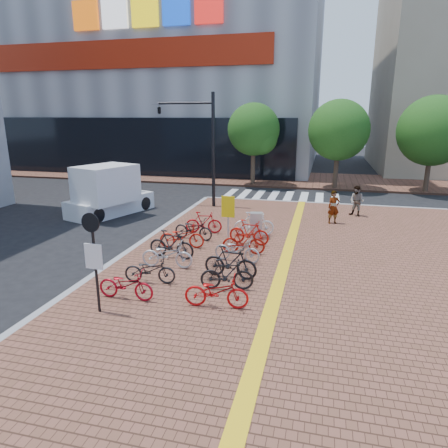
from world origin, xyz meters
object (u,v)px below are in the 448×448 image
(pedestrian_a, at_px, (334,207))
(bike_12, at_px, (249,232))
(bike_4, at_px, (182,236))
(bike_1, at_px, (150,270))
(bike_9, at_px, (230,262))
(yellow_sign, at_px, (228,211))
(bike_2, at_px, (167,254))
(bike_3, at_px, (171,244))
(bike_8, at_px, (227,274))
(bike_11, at_px, (244,242))
(bike_5, at_px, (193,229))
(bike_0, at_px, (126,285))
(box_truck, at_px, (109,191))
(bike_13, at_px, (254,224))
(notice_sign, at_px, (94,251))
(bike_10, at_px, (237,250))
(bike_6, at_px, (204,222))
(utility_box, at_px, (256,225))
(bike_7, at_px, (217,291))
(traffic_light_pole, at_px, (188,129))

(pedestrian_a, bearing_deg, bike_12, -151.15)
(bike_4, bearing_deg, bike_1, 172.93)
(bike_9, bearing_deg, yellow_sign, 20.22)
(bike_2, height_order, bike_3, bike_3)
(bike_8, distance_m, bike_11, 3.25)
(bike_4, bearing_deg, bike_5, -14.70)
(bike_0, distance_m, bike_12, 6.27)
(bike_2, distance_m, box_truck, 9.39)
(bike_13, relative_size, box_truck, 0.34)
(bike_1, distance_m, notice_sign, 2.54)
(bike_1, height_order, bike_10, bike_10)
(bike_6, xyz_separation_m, notice_sign, (-0.58, -7.74, 1.23))
(bike_3, relative_size, notice_sign, 0.64)
(bike_3, distance_m, bike_5, 2.40)
(bike_1, bearing_deg, bike_8, -94.90)
(yellow_sign, bearing_deg, bike_2, -115.10)
(bike_1, xyz_separation_m, bike_4, (-0.20, 3.48, 0.04))
(bike_13, bearing_deg, bike_10, 167.71)
(bike_10, xyz_separation_m, utility_box, (0.18, 3.01, 0.10))
(bike_6, bearing_deg, bike_0, 168.32)
(bike_1, distance_m, bike_13, 6.24)
(bike_12, bearing_deg, bike_7, -170.13)
(bike_7, bearing_deg, traffic_light_pole, 16.18)
(bike_3, xyz_separation_m, bike_6, (0.21, 3.37, -0.04))
(bike_4, distance_m, pedestrian_a, 7.84)
(bike_0, xyz_separation_m, bike_6, (0.23, 6.84, 0.05))
(bike_2, xyz_separation_m, bike_3, (-0.19, 0.90, 0.06))
(pedestrian_a, bearing_deg, bike_13, -161.59)
(bike_1, height_order, bike_7, bike_7)
(bike_13, xyz_separation_m, utility_box, (0.14, -0.31, 0.03))
(traffic_light_pole, bearing_deg, bike_12, -53.87)
(bike_9, xyz_separation_m, traffic_light_pole, (-4.76, 10.00, 3.80))
(utility_box, bearing_deg, bike_9, -90.93)
(bike_1, bearing_deg, traffic_light_pole, 5.30)
(bike_0, relative_size, utility_box, 1.51)
(bike_4, relative_size, pedestrian_a, 1.10)
(bike_8, bearing_deg, bike_7, 169.46)
(bike_10, bearing_deg, bike_0, 154.12)
(bike_9, bearing_deg, bike_0, 136.86)
(yellow_sign, bearing_deg, bike_0, -106.26)
(bike_12, distance_m, bike_13, 1.27)
(bike_2, bearing_deg, utility_box, -34.96)
(bike_9, relative_size, notice_sign, 0.65)
(bike_1, xyz_separation_m, pedestrian_a, (5.63, 8.71, 0.37))
(utility_box, bearing_deg, pedestrian_a, 45.00)
(bike_2, relative_size, bike_6, 1.11)
(bike_8, relative_size, utility_box, 1.46)
(bike_13, bearing_deg, bike_6, 83.12)
(yellow_sign, bearing_deg, bike_4, -151.22)
(bike_7, height_order, utility_box, utility_box)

